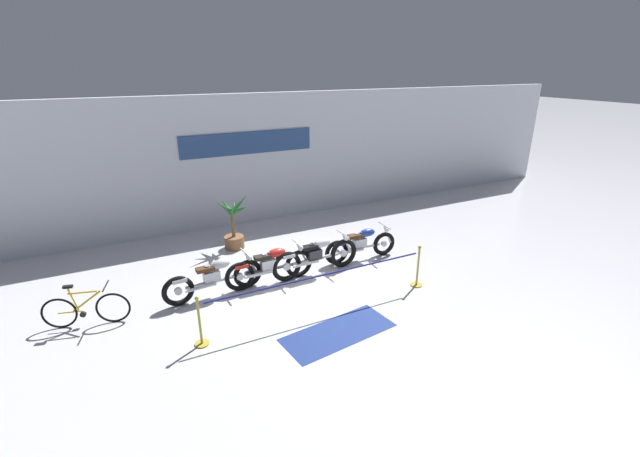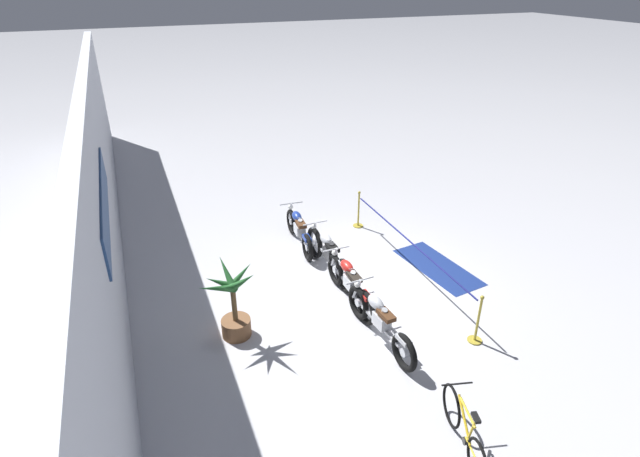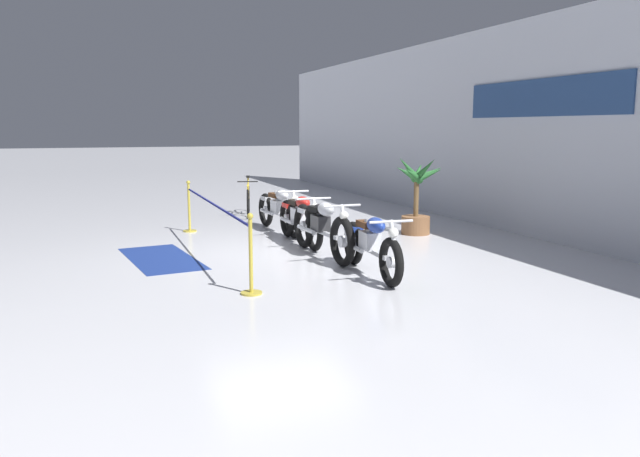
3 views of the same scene
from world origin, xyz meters
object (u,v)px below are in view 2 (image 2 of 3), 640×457
at_px(motorcycle_silver_0, 380,321).
at_px(stanchion_mid_left, 358,215).
at_px(motorcycle_blue_3, 299,230).
at_px(potted_palm_left_of_row, 233,306).
at_px(floor_banner, 438,267).
at_px(motorcycle_red_1, 350,283).
at_px(motorcycle_silver_2, 329,255).
at_px(bicycle, 464,432).
at_px(stanchion_far_left, 435,273).

xyz_separation_m(motorcycle_silver_0, stanchion_mid_left, (4.50, -1.71, -0.11)).
relative_size(motorcycle_silver_0, motorcycle_blue_3, 1.10).
xyz_separation_m(potted_palm_left_of_row, floor_banner, (0.66, -5.09, -0.69)).
bearing_deg(motorcycle_blue_3, floor_banner, -129.20).
distance_m(motorcycle_red_1, floor_banner, 2.64).
bearing_deg(motorcycle_silver_2, potted_palm_left_of_row, 118.90).
bearing_deg(motorcycle_red_1, potted_palm_left_of_row, 94.14).
height_order(motorcycle_blue_3, floor_banner, motorcycle_blue_3).
bearing_deg(motorcycle_red_1, motorcycle_silver_2, -1.42).
height_order(bicycle, stanchion_mid_left, stanchion_mid_left).
xyz_separation_m(motorcycle_red_1, bicycle, (-4.01, 0.01, -0.10)).
distance_m(motorcycle_silver_0, motorcycle_red_1, 1.37).
distance_m(motorcycle_silver_2, stanchion_mid_left, 2.54).
relative_size(stanchion_mid_left, floor_banner, 0.46).
bearing_deg(motorcycle_red_1, stanchion_mid_left, -28.60).
height_order(motorcycle_silver_0, motorcycle_blue_3, motorcycle_silver_0).
bearing_deg(motorcycle_silver_2, motorcycle_red_1, 178.58).
height_order(stanchion_far_left, floor_banner, stanchion_far_left).
xyz_separation_m(stanchion_far_left, stanchion_mid_left, (3.71, 0.00, -0.30)).
height_order(motorcycle_silver_0, motorcycle_silver_2, motorcycle_silver_2).
bearing_deg(stanchion_mid_left, floor_banner, -162.21).
bearing_deg(potted_palm_left_of_row, stanchion_mid_left, -51.98).
xyz_separation_m(motorcycle_red_1, stanchion_far_left, (-0.58, -1.71, 0.19)).
distance_m(motorcycle_silver_0, stanchion_far_left, 1.90).
distance_m(stanchion_far_left, stanchion_mid_left, 3.72).
xyz_separation_m(motorcycle_blue_3, stanchion_mid_left, (0.42, -1.89, -0.09)).
xyz_separation_m(bicycle, potted_palm_left_of_row, (3.83, 2.52, 0.32)).
xyz_separation_m(motorcycle_red_1, motorcycle_blue_3, (2.71, 0.18, -0.02)).
bearing_deg(motorcycle_silver_0, motorcycle_blue_3, 2.42).
bearing_deg(motorcycle_silver_2, motorcycle_silver_0, 179.13).
bearing_deg(floor_banner, motorcycle_blue_3, 43.42).
xyz_separation_m(motorcycle_silver_2, potted_palm_left_of_row, (-1.41, 2.56, 0.21)).
bearing_deg(bicycle, stanchion_mid_left, -13.53).
relative_size(bicycle, potted_palm_left_of_row, 1.04).
distance_m(bicycle, floor_banner, 5.18).
relative_size(motorcycle_blue_3, stanchion_far_left, 0.41).
height_order(bicycle, floor_banner, bicycle).
relative_size(motorcycle_silver_2, stanchion_far_left, 0.47).
xyz_separation_m(motorcycle_silver_2, stanchion_far_left, (-1.81, -1.68, 0.17)).
height_order(motorcycle_silver_0, motorcycle_red_1, motorcycle_red_1).
xyz_separation_m(bicycle, stanchion_far_left, (3.43, -1.72, 0.29)).
bearing_deg(motorcycle_red_1, stanchion_far_left, -108.84).
relative_size(motorcycle_blue_3, potted_palm_left_of_row, 1.35).
xyz_separation_m(motorcycle_blue_3, stanchion_far_left, (-3.29, -1.89, 0.21)).
bearing_deg(motorcycle_silver_0, motorcycle_silver_2, -0.87).
bearing_deg(motorcycle_silver_2, stanchion_mid_left, -41.43).
height_order(motorcycle_silver_0, potted_palm_left_of_row, potted_palm_left_of_row).
bearing_deg(bicycle, motorcycle_red_1, -0.18).
bearing_deg(potted_palm_left_of_row, motorcycle_silver_2, -61.10).
height_order(motorcycle_silver_0, stanchion_far_left, stanchion_far_left).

